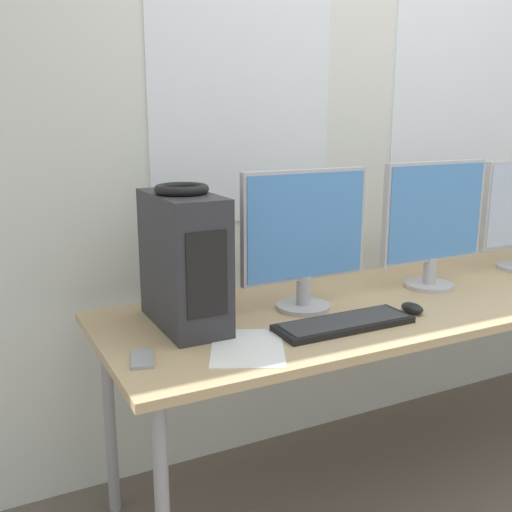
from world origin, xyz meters
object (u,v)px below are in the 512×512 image
at_px(headphones, 182,189).
at_px(cell_phone, 142,359).
at_px(keyboard, 344,323).
at_px(monitor_right_near, 433,221).
at_px(mouse, 412,308).
at_px(monitor_main, 305,235).
at_px(pc_tower, 184,261).

bearing_deg(headphones, cell_phone, -132.94).
relative_size(headphones, keyboard, 0.37).
height_order(monitor_right_near, mouse, monitor_right_near).
bearing_deg(keyboard, mouse, 1.40).
relative_size(monitor_right_near, keyboard, 1.07).
bearing_deg(monitor_main, pc_tower, 174.76).
bearing_deg(mouse, cell_phone, 178.75).
bearing_deg(headphones, mouse, -18.58).
bearing_deg(pc_tower, mouse, -18.52).
bearing_deg(monitor_main, mouse, -33.74).
height_order(monitor_right_near, cell_phone, monitor_right_near).
bearing_deg(monitor_main, keyboard, -84.16).
distance_m(monitor_right_near, cell_phone, 1.25).
bearing_deg(monitor_right_near, headphones, 178.13).
xyz_separation_m(pc_tower, mouse, (0.73, -0.24, -0.19)).
xyz_separation_m(pc_tower, monitor_main, (0.42, -0.04, 0.05)).
height_order(monitor_main, mouse, monitor_main).
relative_size(monitor_main, mouse, 5.31).
bearing_deg(keyboard, headphones, 150.37).
xyz_separation_m(pc_tower, cell_phone, (-0.21, -0.22, -0.21)).
relative_size(headphones, mouse, 1.85).
relative_size(monitor_main, monitor_right_near, 0.99).
relative_size(pc_tower, keyboard, 0.92).
xyz_separation_m(monitor_main, monitor_right_near, (0.58, 0.01, 0.00)).
distance_m(headphones, cell_phone, 0.53).
relative_size(headphones, monitor_main, 0.35).
bearing_deg(monitor_right_near, mouse, -141.85).
distance_m(headphones, keyboard, 0.67).
relative_size(monitor_main, cell_phone, 3.58).
distance_m(keyboard, cell_phone, 0.65).
distance_m(keyboard, mouse, 0.29).
bearing_deg(keyboard, pc_tower, 150.45).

